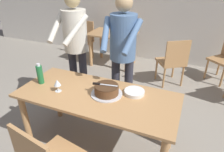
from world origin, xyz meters
The scene contains 13 objects.
ground_plane centered at (0.00, 0.00, 0.00)m, with size 14.00×14.00×0.00m, color gray.
back_wall centered at (0.00, 3.07, 1.35)m, with size 10.00×0.12×2.70m, color silver.
main_dining_table centered at (0.00, 0.00, 0.64)m, with size 1.75×0.76×0.75m.
cake_on_platter centered at (0.10, 0.04, 0.80)m, with size 0.34×0.34×0.11m.
cake_knife centered at (0.03, 0.03, 0.87)m, with size 0.27×0.07×0.02m.
plate_stack centered at (0.37, 0.17, 0.77)m, with size 0.22×0.22×0.04m.
wine_glass_near centered at (-0.42, -0.11, 0.85)m, with size 0.08×0.08×0.14m.
water_bottle centered at (-0.72, -0.03, 0.86)m, with size 0.07×0.07×0.25m.
person_cutting_cake centered at (0.07, 0.59, 1.08)m, with size 0.47×0.56×1.72m.
person_standing_beside centered at (-0.62, 0.62, 1.08)m, with size 0.47×0.56×1.72m.
background_table centered at (-0.80, 2.37, 0.58)m, with size 1.00×0.70×0.74m.
background_chair_0 centered at (0.57, 1.91, 0.49)m, with size 0.61×0.61×0.90m.
background_chair_3 centered at (-1.60, 2.43, 0.49)m, with size 0.46×0.46×0.90m.
Camera 1 is at (0.86, -1.62, 1.93)m, focal length 32.26 mm.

